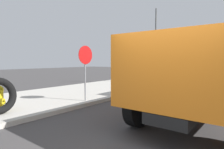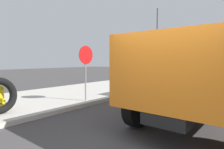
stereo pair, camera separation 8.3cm
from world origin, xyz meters
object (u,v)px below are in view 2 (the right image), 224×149
(stop_sign, at_px, (86,63))
(dump_truck_orange, at_px, (209,67))
(street_light_pole, at_px, (157,46))
(fire_hydrant, at_px, (0,97))
(dump_truck_yellow, at_px, (224,63))

(stop_sign, xyz_separation_m, dump_truck_orange, (1.49, -4.35, -0.13))
(stop_sign, relative_size, dump_truck_orange, 0.33)
(dump_truck_orange, height_order, street_light_pole, street_light_pole)
(dump_truck_orange, bearing_deg, fire_hydrant, 129.05)
(fire_hydrant, bearing_deg, street_light_pole, -2.00)
(street_light_pole, bearing_deg, stop_sign, -175.10)
(stop_sign, height_order, street_light_pole, street_light_pole)
(stop_sign, xyz_separation_m, street_light_pole, (8.02, 0.69, 1.20))
(dump_truck_orange, relative_size, dump_truck_yellow, 0.99)
(fire_hydrant, distance_m, stop_sign, 3.30)
(fire_hydrant, bearing_deg, stop_sign, -20.17)
(dump_truck_yellow, distance_m, street_light_pole, 5.35)
(street_light_pole, bearing_deg, dump_truck_orange, -142.37)
(stop_sign, bearing_deg, fire_hydrant, 159.83)
(dump_truck_orange, relative_size, street_light_pole, 1.26)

